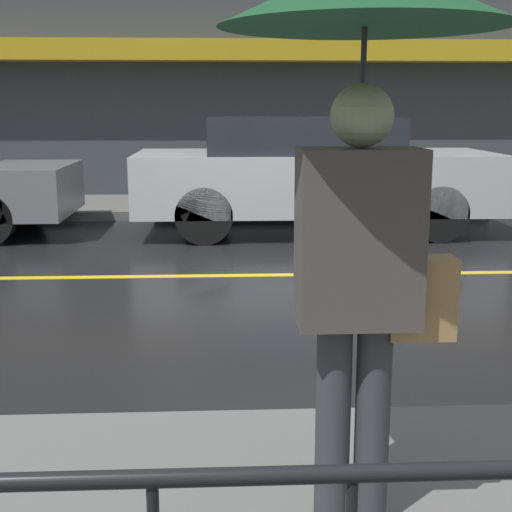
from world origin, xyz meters
TOP-DOWN VIEW (x-y plane):
  - ground_plane at (0.00, 0.00)m, footprint 80.00×80.00m
  - sidewalk_far at (0.00, 4.62)m, footprint 28.00×2.11m
  - lane_marking at (0.00, 0.00)m, footprint 25.20×0.12m
  - building_storefront at (0.00, 5.81)m, footprint 28.00×0.85m
  - pedestrian at (0.06, -4.59)m, footprint 0.99×0.99m
  - car_silver at (0.80, 2.53)m, footprint 4.78×1.86m

SIDE VIEW (x-z plane):
  - ground_plane at x=0.00m, z-range 0.00..0.00m
  - lane_marking at x=0.00m, z-range 0.00..0.01m
  - sidewalk_far at x=0.00m, z-range 0.00..0.14m
  - car_silver at x=0.80m, z-range 0.04..1.58m
  - pedestrian at x=0.06m, z-range 0.71..2.76m
  - building_storefront at x=0.00m, z-range -0.05..6.89m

